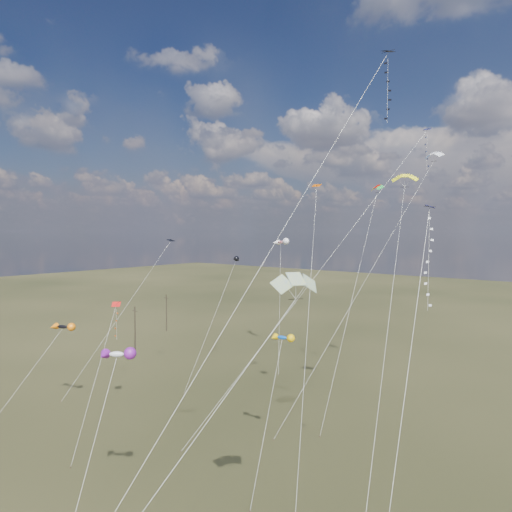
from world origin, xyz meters
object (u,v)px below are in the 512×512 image
Objects in this scene: utility_pole_far at (166,312)px; parafoil_yellow at (405,177)px; diamond_black_high at (371,111)px; novelty_black_orange at (62,327)px; utility_pole_near at (135,328)px.

parafoil_yellow is at bearing -16.44° from utility_pole_far.
utility_pole_far is at bearing 163.56° from parafoil_yellow.
novelty_black_orange is at bearing -169.78° from diamond_black_high.
parafoil_yellow is at bearing 29.53° from novelty_black_orange.
parafoil_yellow reaches higher than utility_pole_near.
utility_pole_far is 0.74× the size of novelty_black_orange.
diamond_black_high is 3.38× the size of novelty_black_orange.
parafoil_yellow is 42.67m from novelty_black_orange.
diamond_black_high is at bearing -26.30° from utility_pole_far.
parafoil_yellow is 2.61× the size of novelty_black_orange.
diamond_black_high is (52.93, -16.11, 26.98)m from utility_pole_near.
diamond_black_high is 1.29× the size of parafoil_yellow.
diamond_black_high is 42.23m from novelty_black_orange.
utility_pole_near is 61.56m from diamond_black_high.
utility_pole_near is at bearing 126.57° from novelty_black_orange.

